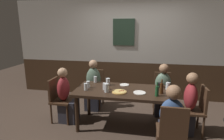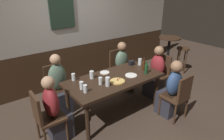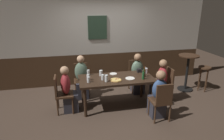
{
  "view_description": "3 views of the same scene",
  "coord_description": "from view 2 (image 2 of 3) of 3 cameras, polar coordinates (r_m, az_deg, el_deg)",
  "views": [
    {
      "loc": [
        0.38,
        -3.2,
        1.87
      ],
      "look_at": [
        -0.22,
        0.06,
        1.1
      ],
      "focal_mm": 29.22,
      "sensor_mm": 36.0,
      "label": 1
    },
    {
      "loc": [
        -1.94,
        -2.48,
        2.27
      ],
      "look_at": [
        -0.1,
        -0.07,
        0.95
      ],
      "focal_mm": 30.99,
      "sensor_mm": 36.0,
      "label": 2
    },
    {
      "loc": [
        -1.06,
        -4.33,
        2.44
      ],
      "look_at": [
        -0.13,
        -0.1,
        0.98
      ],
      "focal_mm": 32.05,
      "sensor_mm": 36.0,
      "label": 3
    }
  ],
  "objects": [
    {
      "name": "person_right_far",
      "position": [
        4.54,
        3.2,
        0.25
      ],
      "size": [
        0.34,
        0.37,
        1.12
      ],
      "color": "#2D2D38",
      "rests_on": "ground_plane"
    },
    {
      "name": "bar_stool",
      "position": [
        5.69,
        20.1,
        4.66
      ],
      "size": [
        0.34,
        0.34,
        0.72
      ],
      "color": "#422B1C",
      "rests_on": "ground_plane"
    },
    {
      "name": "chair_head_east",
      "position": [
        4.45,
        14.05,
        -0.64
      ],
      "size": [
        0.4,
        0.4,
        0.88
      ],
      "color": "#422B1C",
      "rests_on": "ground_plane"
    },
    {
      "name": "chair_head_west",
      "position": [
        3.11,
        -19.16,
        -12.63
      ],
      "size": [
        0.4,
        0.4,
        0.88
      ],
      "color": "#422B1C",
      "rests_on": "ground_plane"
    },
    {
      "name": "beer_bottle_brown",
      "position": [
        3.84,
        9.33,
        1.41
      ],
      "size": [
        0.06,
        0.06,
        0.25
      ],
      "color": "#42230F",
      "rests_on": "dining_table"
    },
    {
      "name": "person_left_far",
      "position": [
        3.81,
        -15.18,
        -5.23
      ],
      "size": [
        0.34,
        0.37,
        1.15
      ],
      "color": "#2D2D38",
      "rests_on": "ground_plane"
    },
    {
      "name": "ground_plane",
      "position": [
        3.88,
        0.63,
        -12.2
      ],
      "size": [
        12.0,
        12.0,
        0.0
      ],
      "primitive_type": "plane",
      "color": "#423328"
    },
    {
      "name": "person_head_east",
      "position": [
        4.34,
        12.65,
        -1.44
      ],
      "size": [
        0.37,
        0.34,
        1.12
      ],
      "color": "#2D2D38",
      "rests_on": "ground_plane"
    },
    {
      "name": "beer_bottle_green",
      "position": [
        3.69,
        10.07,
        0.35
      ],
      "size": [
        0.06,
        0.06,
        0.25
      ],
      "color": "#194723",
      "rests_on": "dining_table"
    },
    {
      "name": "beer_glass_tall",
      "position": [
        3.25,
        -3.43,
        -3.32
      ],
      "size": [
        0.06,
        0.06,
        0.13
      ],
      "color": "silver",
      "rests_on": "dining_table"
    },
    {
      "name": "plate_white_small",
      "position": [
        3.7,
        -2.16,
        -0.73
      ],
      "size": [
        0.18,
        0.18,
        0.01
      ],
      "primitive_type": "cylinder",
      "color": "white",
      "rests_on": "dining_table"
    },
    {
      "name": "beer_glass_half",
      "position": [
        3.04,
        -7.86,
        -5.62
      ],
      "size": [
        0.06,
        0.06,
        0.13
      ],
      "color": "silver",
      "rests_on": "dining_table"
    },
    {
      "name": "pint_glass_stout",
      "position": [
        4.1,
        8.24,
        2.32
      ],
      "size": [
        0.08,
        0.08,
        0.13
      ],
      "color": "silver",
      "rests_on": "dining_table"
    },
    {
      "name": "chair_left_far",
      "position": [
        3.94,
        -16.12,
        -4.17
      ],
      "size": [
        0.4,
        0.4,
        0.88
      ],
      "color": "#422B1C",
      "rests_on": "ground_plane"
    },
    {
      "name": "chair_right_near",
      "position": [
        3.64,
        18.99,
        -7.01
      ],
      "size": [
        0.4,
        0.4,
        0.88
      ],
      "color": "#422B1C",
      "rests_on": "ground_plane"
    },
    {
      "name": "tumbler_water",
      "position": [
        3.19,
        -1.28,
        -3.6
      ],
      "size": [
        0.08,
        0.08,
        0.16
      ],
      "color": "silver",
      "rests_on": "dining_table"
    },
    {
      "name": "pint_glass_pale",
      "position": [
        3.45,
        -11.27,
        -2.16
      ],
      "size": [
        0.07,
        0.07,
        0.13
      ],
      "color": "silver",
      "rests_on": "dining_table"
    },
    {
      "name": "condiment_caddy",
      "position": [
        4.08,
        5.75,
        2.13
      ],
      "size": [
        0.11,
        0.09,
        0.09
      ],
      "primitive_type": "cube",
      "color": "black",
      "rests_on": "dining_table"
    },
    {
      "name": "wall_back",
      "position": [
        4.66,
        -12.08,
        11.1
      ],
      "size": [
        6.4,
        0.13,
        2.6
      ],
      "color": "#3D2819",
      "rests_on": "ground_plane"
    },
    {
      "name": "pint_glass_amber",
      "position": [
        3.47,
        -5.98,
        -1.53
      ],
      "size": [
        0.08,
        0.08,
        0.14
      ],
      "color": "silver",
      "rests_on": "dining_table"
    },
    {
      "name": "tumbler_short",
      "position": [
        3.14,
        -8.95,
        -4.67
      ],
      "size": [
        0.07,
        0.07,
        0.13
      ],
      "color": "silver",
      "rests_on": "dining_table"
    },
    {
      "name": "side_bar_table",
      "position": [
        5.39,
        16.19,
        4.76
      ],
      "size": [
        0.56,
        0.56,
        1.05
      ],
      "color": "black",
      "rests_on": "ground_plane"
    },
    {
      "name": "chair_right_far",
      "position": [
        4.65,
        1.9,
        1.13
      ],
      "size": [
        0.4,
        0.4,
        0.88
      ],
      "color": "#422B1C",
      "rests_on": "ground_plane"
    },
    {
      "name": "plate_white_large",
      "position": [
        3.6,
        5.65,
        -1.57
      ],
      "size": [
        0.22,
        0.22,
        0.01
      ],
      "primitive_type": "cylinder",
      "color": "white",
      "rests_on": "dining_table"
    },
    {
      "name": "person_head_west",
      "position": [
        3.17,
        -16.25,
        -12.19
      ],
      "size": [
        0.37,
        0.34,
        1.11
      ],
      "color": "#2D2D38",
      "rests_on": "ground_plane"
    },
    {
      "name": "pizza",
      "position": [
        3.36,
        1.63,
        -3.29
      ],
      "size": [
        0.26,
        0.26,
        0.03
      ],
      "color": "tan",
      "rests_on": "dining_table"
    },
    {
      "name": "dining_table",
      "position": [
        3.54,
        0.68,
        -3.5
      ],
      "size": [
        1.78,
        0.85,
        0.74
      ],
      "color": "black",
      "rests_on": "ground_plane"
    },
    {
      "name": "person_right_near",
      "position": [
        3.73,
        16.89,
        -6.4
      ],
      "size": [
        0.34,
        0.37,
        1.11
      ],
      "color": "#2D2D38",
      "rests_on": "ground_plane"
    }
  ]
}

